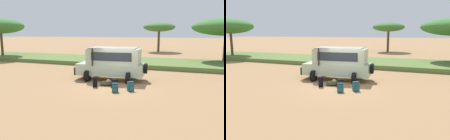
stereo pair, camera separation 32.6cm
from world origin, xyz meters
The scene contains 10 objects.
ground_plane centered at (0.00, 0.00, 0.00)m, with size 320.00×320.00×0.00m, color #9E754C.
grass_bank centered at (0.00, 10.85, 0.22)m, with size 120.00×7.00×0.44m.
safari_vehicle centered at (-0.84, 1.92, 1.29)m, with size 5.44×3.06×2.44m.
backpack_beside_front_wheel centered at (1.33, -0.67, 0.28)m, with size 0.48×0.49×0.58m.
backpack_cluster_center centered at (0.13, -0.26, 0.27)m, with size 0.47×0.45×0.56m.
backpack_near_rear_wheel centered at (-1.10, -0.55, 0.32)m, with size 0.37×0.41×0.66m.
backpack_outermost centered at (0.55, -1.26, 0.26)m, with size 0.44×0.45×0.54m.
duffel_bag_low_black_case centered at (-0.51, 0.03, 0.17)m, with size 0.86×0.48×0.43m.
acacia_tree_far_left centered at (-19.78, 9.42, 4.39)m, with size 6.34×5.76×5.41m.
acacia_tree_left_mid centered at (-1.62, 28.38, 4.54)m, with size 5.81×6.32×5.40m.
Camera 1 is at (4.87, -13.11, 3.48)m, focal length 35.00 mm.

